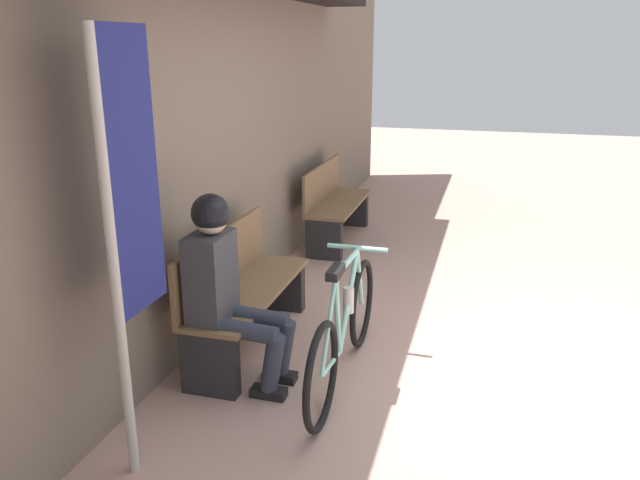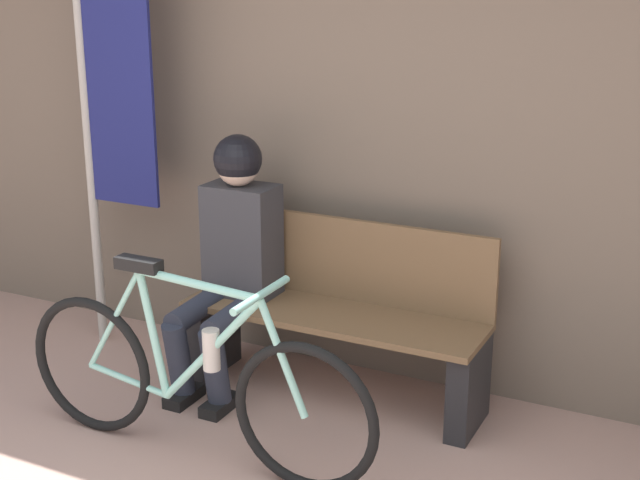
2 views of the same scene
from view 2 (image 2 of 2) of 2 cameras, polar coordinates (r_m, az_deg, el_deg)
The scene contains 5 objects.
storefront_wall at distance 4.20m, azimuth 4.09°, elevation 12.92°, with size 12.00×0.56×3.20m.
park_bench_near at distance 4.20m, azimuth 1.12°, elevation -5.12°, with size 1.43×0.42×0.83m.
bicycle at distance 3.71m, azimuth -8.24°, elevation -8.91°, with size 1.67×0.40×0.84m.
person_seated at distance 4.24m, azimuth -5.64°, elevation -0.43°, with size 0.34×0.62×1.22m.
banner_pole at distance 4.63m, azimuth -13.39°, elevation 8.89°, with size 0.45×0.05×2.15m.
Camera 2 is at (1.61, -1.57, 1.97)m, focal length 50.00 mm.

